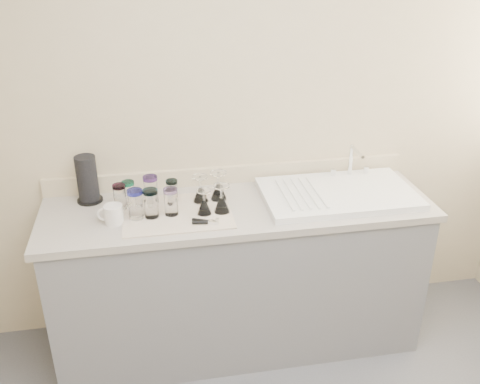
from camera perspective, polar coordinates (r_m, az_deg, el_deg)
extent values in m
cube|color=tan|center=(2.96, -1.21, 7.30)|extent=(3.50, 0.04, 2.50)
cube|color=slate|center=(3.07, -0.16, -9.19)|extent=(2.00, 0.60, 0.86)
cube|color=gray|center=(2.83, -0.17, -1.74)|extent=(2.06, 0.62, 0.04)
cube|color=white|center=(2.95, 10.39, -0.17)|extent=(0.82, 0.50, 0.03)
cylinder|color=silver|center=(3.13, 11.73, 3.39)|extent=(0.02, 0.02, 0.18)
cylinder|color=silver|center=(3.03, 12.40, 4.21)|extent=(0.02, 0.16, 0.02)
cylinder|color=silver|center=(3.12, 9.90, 2.10)|extent=(0.03, 0.03, 0.04)
cylinder|color=silver|center=(3.19, 13.29, 2.34)|extent=(0.03, 0.03, 0.04)
cube|color=silver|center=(2.76, -6.71, -2.23)|extent=(0.55, 0.42, 0.01)
cylinder|color=white|center=(2.85, -11.78, -0.26)|extent=(0.06, 0.06, 0.11)
cylinder|color=#0F9466|center=(2.82, -11.89, 0.94)|extent=(0.07, 0.07, 0.02)
cylinder|color=white|center=(2.84, -9.47, 0.07)|extent=(0.07, 0.07, 0.13)
cylinder|color=#5A33A0|center=(2.81, -9.58, 1.46)|extent=(0.08, 0.08, 0.02)
cylinder|color=white|center=(2.84, -7.24, -0.02)|extent=(0.06, 0.06, 0.11)
cylinder|color=#1C7982|center=(2.82, -7.31, 1.10)|extent=(0.06, 0.06, 0.02)
cylinder|color=white|center=(2.70, -11.05, -1.46)|extent=(0.07, 0.07, 0.13)
cylinder|color=#2F35D8|center=(2.67, -11.19, 0.00)|extent=(0.08, 0.08, 0.02)
cylinder|color=white|center=(2.70, -9.46, -1.38)|extent=(0.07, 0.07, 0.13)
cylinder|color=teal|center=(2.67, -9.58, 0.05)|extent=(0.08, 0.08, 0.02)
cylinder|color=white|center=(2.71, -7.36, -1.20)|extent=(0.07, 0.07, 0.12)
cylinder|color=#9E81D3|center=(2.68, -7.45, 0.16)|extent=(0.07, 0.07, 0.02)
cylinder|color=white|center=(2.82, -12.67, -0.63)|extent=(0.06, 0.06, 0.12)
cylinder|color=#D81F79|center=(2.79, -12.80, 0.59)|extent=(0.07, 0.07, 0.02)
cone|color=white|center=(2.84, -4.23, -0.27)|extent=(0.08, 0.08, 0.08)
cylinder|color=white|center=(2.81, -4.27, 0.98)|extent=(0.01, 0.01, 0.06)
cylinder|color=white|center=(2.80, -4.30, 1.61)|extent=(0.08, 0.08, 0.01)
cone|color=white|center=(2.86, -2.30, 0.01)|extent=(0.09, 0.09, 0.08)
cylinder|color=white|center=(2.82, -2.33, 1.35)|extent=(0.01, 0.01, 0.07)
cylinder|color=white|center=(2.81, -2.34, 2.03)|extent=(0.09, 0.09, 0.01)
cone|color=white|center=(2.71, -3.84, -1.64)|extent=(0.07, 0.07, 0.07)
cylinder|color=white|center=(2.69, -3.88, -0.45)|extent=(0.01, 0.01, 0.06)
cylinder|color=white|center=(2.67, -3.90, 0.16)|extent=(0.07, 0.07, 0.01)
cone|color=white|center=(2.73, -1.96, -1.35)|extent=(0.08, 0.08, 0.08)
cylinder|color=white|center=(2.70, -1.98, -0.03)|extent=(0.01, 0.01, 0.06)
cylinder|color=white|center=(2.68, -1.99, 0.64)|extent=(0.08, 0.08, 0.01)
cube|color=silver|center=(2.63, -2.83, -3.24)|extent=(0.06, 0.04, 0.02)
cylinder|color=black|center=(2.63, -4.01, -3.26)|extent=(0.10, 0.03, 0.02)
cylinder|color=black|center=(2.65, -4.06, -3.07)|extent=(0.10, 0.06, 0.02)
cylinder|color=silver|center=(2.70, -13.32, -2.34)|extent=(0.11, 0.11, 0.10)
torus|color=silver|center=(2.72, -14.30, -2.33)|extent=(0.07, 0.02, 0.07)
cylinder|color=black|center=(2.98, -15.69, -0.82)|extent=(0.14, 0.14, 0.01)
cylinder|color=black|center=(2.92, -15.99, 1.42)|extent=(0.11, 0.11, 0.24)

